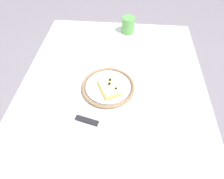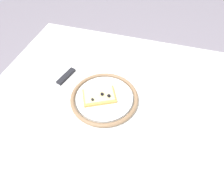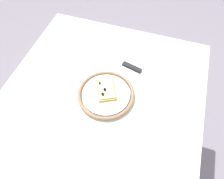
{
  "view_description": "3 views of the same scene",
  "coord_description": "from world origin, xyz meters",
  "views": [
    {
      "loc": [
        0.6,
        0.05,
        1.39
      ],
      "look_at": [
        0.08,
        0.0,
        0.78
      ],
      "focal_mm": 31.13,
      "sensor_mm": 36.0,
      "label": 1
    },
    {
      "loc": [
        -0.09,
        0.38,
        1.29
      ],
      "look_at": [
        0.04,
        -0.05,
        0.78
      ],
      "focal_mm": 32.32,
      "sensor_mm": 36.0,
      "label": 2
    },
    {
      "loc": [
        -0.34,
        -0.17,
        1.46
      ],
      "look_at": [
        0.07,
        -0.04,
        0.79
      ],
      "focal_mm": 32.59,
      "sensor_mm": 36.0,
      "label": 3
    }
  ],
  "objects": [
    {
      "name": "ground_plane",
      "position": [
        0.0,
        0.0,
        0.0
      ],
      "size": [
        6.0,
        6.0,
        0.0
      ],
      "primitive_type": "plane",
      "color": "gray"
    },
    {
      "name": "dining_table",
      "position": [
        0.0,
        0.0,
        0.64
      ],
      "size": [
        0.95,
        0.81,
        0.75
      ],
      "color": "white",
      "rests_on": "ground_plane"
    },
    {
      "name": "plate",
      "position": [
        0.06,
        -0.02,
        0.76
      ],
      "size": [
        0.23,
        0.23,
        0.02
      ],
      "color": "white",
      "rests_on": "dining_table"
    },
    {
      "name": "pizza_slice_near",
      "position": [
        0.07,
        -0.01,
        0.78
      ],
      "size": [
        0.13,
        0.11,
        0.03
      ],
      "color": "tan",
      "rests_on": "plate"
    },
    {
      "name": "knife",
      "position": [
        0.24,
        -0.05,
        0.76
      ],
      "size": [
        0.08,
        0.24,
        0.01
      ],
      "color": "silver",
      "rests_on": "dining_table"
    },
    {
      "name": "fork",
      "position": [
        -0.13,
        -0.04,
        0.75
      ],
      "size": [
        0.09,
        0.19,
        0.0
      ],
      "color": "silver",
      "rests_on": "dining_table"
    }
  ]
}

